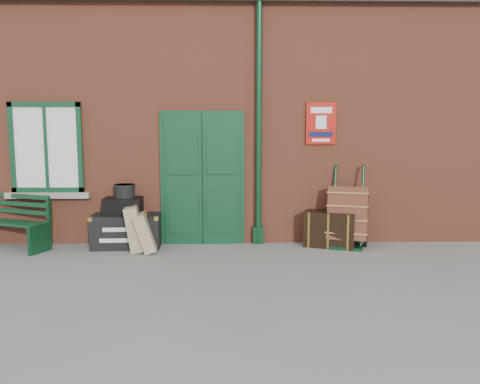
{
  "coord_description": "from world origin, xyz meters",
  "views": [
    {
      "loc": [
        0.18,
        -6.44,
        1.88
      ],
      "look_at": [
        0.32,
        0.6,
        1.0
      ],
      "focal_mm": 35.0,
      "sensor_mm": 36.0,
      "label": 1
    }
  ],
  "objects_px": {
    "houdini_trunk": "(127,230)",
    "porter_trolley": "(348,216)",
    "dark_trunk": "(331,228)",
    "bench": "(9,220)"
  },
  "relations": [
    {
      "from": "bench",
      "to": "houdini_trunk",
      "type": "relative_size",
      "value": 1.4
    },
    {
      "from": "dark_trunk",
      "to": "houdini_trunk",
      "type": "bearing_deg",
      "value": -158.44
    },
    {
      "from": "dark_trunk",
      "to": "porter_trolley",
      "type": "bearing_deg",
      "value": 16.54
    },
    {
      "from": "houdini_trunk",
      "to": "dark_trunk",
      "type": "distance_m",
      "value": 3.42
    },
    {
      "from": "houdini_trunk",
      "to": "dark_trunk",
      "type": "height_order",
      "value": "dark_trunk"
    },
    {
      "from": "houdini_trunk",
      "to": "porter_trolley",
      "type": "height_order",
      "value": "porter_trolley"
    },
    {
      "from": "bench",
      "to": "porter_trolley",
      "type": "distance_m",
      "value": 5.62
    },
    {
      "from": "bench",
      "to": "porter_trolley",
      "type": "bearing_deg",
      "value": 22.59
    },
    {
      "from": "bench",
      "to": "dark_trunk",
      "type": "height_order",
      "value": "bench"
    },
    {
      "from": "bench",
      "to": "houdini_trunk",
      "type": "distance_m",
      "value": 1.94
    }
  ]
}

